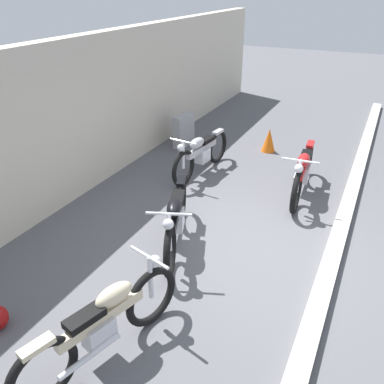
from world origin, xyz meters
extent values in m
plane|color=#56565B|center=(0.00, 0.00, 0.00)|extent=(40.00, 40.00, 0.00)
cube|color=beige|center=(0.00, 3.46, 1.38)|extent=(18.00, 0.30, 2.76)
cube|color=#B7B2A8|center=(0.00, -1.23, 0.06)|extent=(18.00, 0.24, 0.12)
cube|color=#9E9EA3|center=(3.38, 2.76, 0.38)|extent=(0.70, 0.25, 0.76)
cone|color=orange|center=(3.90, 0.80, 0.28)|extent=(0.32, 0.32, 0.55)
torus|color=black|center=(-1.91, 0.49, 0.37)|extent=(0.74, 0.29, 0.74)
torus|color=black|center=(-3.23, 0.86, 0.37)|extent=(0.74, 0.29, 0.74)
cube|color=silver|center=(-2.62, 0.69, 0.39)|extent=(0.37, 0.28, 0.28)
cube|color=beige|center=(-2.57, 0.68, 0.55)|extent=(1.03, 0.38, 0.12)
ellipsoid|color=beige|center=(-2.40, 0.63, 0.73)|extent=(0.48, 0.32, 0.20)
cube|color=black|center=(-2.75, 0.73, 0.68)|extent=(0.44, 0.29, 0.08)
cube|color=beige|center=(-3.23, 0.86, 0.71)|extent=(0.35, 0.21, 0.06)
cylinder|color=silver|center=(-1.91, 0.49, 0.65)|extent=(0.06, 0.06, 0.56)
cylinder|color=silver|center=(-1.91, 0.49, 0.93)|extent=(0.20, 0.58, 0.04)
sphere|color=silver|center=(-1.84, 0.47, 0.83)|extent=(0.14, 0.14, 0.14)
cylinder|color=silver|center=(-2.85, 0.63, 0.32)|extent=(0.70, 0.25, 0.06)
torus|color=black|center=(1.43, 1.78, 0.36)|extent=(0.73, 0.17, 0.73)
torus|color=black|center=(2.77, 1.63, 0.36)|extent=(0.73, 0.17, 0.73)
cube|color=silver|center=(2.15, 1.70, 0.38)|extent=(0.34, 0.23, 0.28)
cube|color=#ADADB2|center=(2.10, 1.71, 0.54)|extent=(1.03, 0.21, 0.12)
ellipsoid|color=#ADADB2|center=(1.93, 1.73, 0.72)|extent=(0.46, 0.25, 0.20)
cube|color=black|center=(2.28, 1.69, 0.67)|extent=(0.42, 0.22, 0.08)
cube|color=#ADADB2|center=(2.77, 1.63, 0.70)|extent=(0.33, 0.15, 0.06)
cylinder|color=silver|center=(1.43, 1.78, 0.64)|extent=(0.06, 0.06, 0.55)
cylinder|color=silver|center=(1.43, 1.78, 0.91)|extent=(0.10, 0.58, 0.04)
sphere|color=silver|center=(1.36, 1.79, 0.81)|extent=(0.14, 0.14, 0.14)
cylinder|color=silver|center=(2.36, 1.80, 0.31)|extent=(0.70, 0.14, 0.06)
torus|color=black|center=(1.36, -0.41, 0.38)|extent=(0.77, 0.15, 0.77)
torus|color=black|center=(2.78, -0.31, 0.38)|extent=(0.77, 0.15, 0.77)
cube|color=silver|center=(2.13, -0.36, 0.41)|extent=(0.35, 0.23, 0.29)
cube|color=#B21919|center=(2.07, -0.36, 0.57)|extent=(1.08, 0.18, 0.13)
ellipsoid|color=#B21919|center=(1.88, -0.37, 0.76)|extent=(0.48, 0.24, 0.21)
cube|color=black|center=(2.26, -0.35, 0.71)|extent=(0.43, 0.22, 0.08)
cube|color=#B21919|center=(2.78, -0.31, 0.74)|extent=(0.34, 0.15, 0.06)
cylinder|color=silver|center=(1.36, -0.41, 0.67)|extent=(0.06, 0.06, 0.58)
cylinder|color=silver|center=(1.36, -0.41, 0.96)|extent=(0.08, 0.61, 0.04)
sphere|color=silver|center=(1.28, -0.42, 0.86)|extent=(0.15, 0.15, 0.15)
cylinder|color=silver|center=(2.33, -0.22, 0.33)|extent=(0.74, 0.11, 0.06)
torus|color=black|center=(-1.04, 0.73, 0.38)|extent=(0.74, 0.36, 0.75)
torus|color=black|center=(0.26, 1.22, 0.38)|extent=(0.74, 0.36, 0.75)
cube|color=silver|center=(-0.34, 0.99, 0.40)|extent=(0.38, 0.31, 0.29)
cube|color=black|center=(-0.39, 0.97, 0.56)|extent=(1.02, 0.47, 0.12)
ellipsoid|color=black|center=(-0.56, 0.91, 0.75)|extent=(0.50, 0.35, 0.21)
cube|color=black|center=(-0.21, 1.04, 0.70)|extent=(0.45, 0.32, 0.08)
cube|color=black|center=(0.26, 1.22, 0.73)|extent=(0.35, 0.23, 0.06)
cylinder|color=silver|center=(-1.04, 0.73, 0.66)|extent=(0.06, 0.06, 0.57)
cylinder|color=silver|center=(-1.04, 0.73, 0.94)|extent=(0.25, 0.57, 0.04)
sphere|color=silver|center=(-1.11, 0.70, 0.84)|extent=(0.14, 0.14, 0.14)
cylinder|color=silver|center=(-0.19, 1.18, 0.32)|extent=(0.70, 0.32, 0.06)
camera|label=1|loc=(-4.92, -1.49, 3.60)|focal=38.06mm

